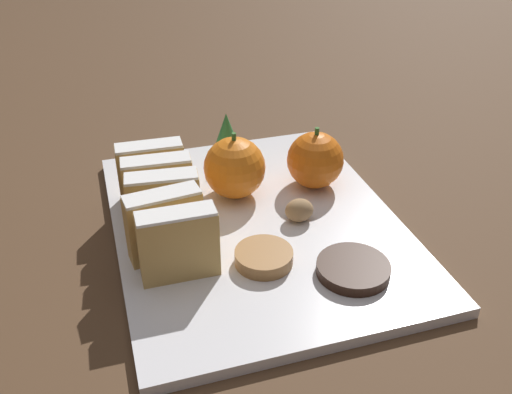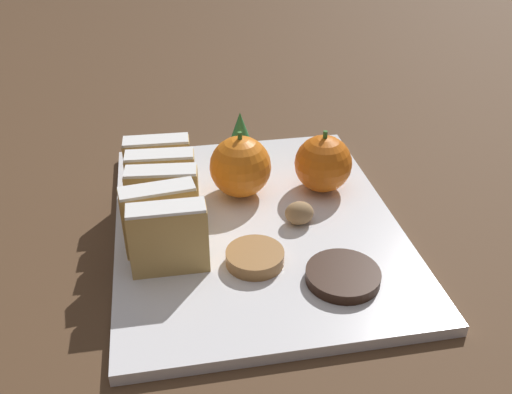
% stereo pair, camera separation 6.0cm
% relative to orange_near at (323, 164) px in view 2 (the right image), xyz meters
% --- Properties ---
extents(ground_plane, '(6.00, 6.00, 0.00)m').
position_rel_orange_near_xyz_m(ground_plane, '(-0.09, -0.05, -0.05)').
color(ground_plane, '#513823').
extents(serving_platter, '(0.30, 0.38, 0.01)m').
position_rel_orange_near_xyz_m(serving_platter, '(-0.09, -0.05, -0.04)').
color(serving_platter, white).
rests_on(serving_platter, ground_plane).
extents(stollen_slice_front, '(0.07, 0.03, 0.07)m').
position_rel_orange_near_xyz_m(stollen_slice_front, '(-0.18, -0.12, 0.00)').
color(stollen_slice_front, tan).
rests_on(stollen_slice_front, serving_platter).
extents(stollen_slice_second, '(0.08, 0.03, 0.07)m').
position_rel_orange_near_xyz_m(stollen_slice_second, '(-0.19, -0.08, 0.00)').
color(stollen_slice_second, tan).
rests_on(stollen_slice_second, serving_platter).
extents(stollen_slice_third, '(0.08, 0.03, 0.07)m').
position_rel_orange_near_xyz_m(stollen_slice_third, '(-0.18, -0.05, 0.00)').
color(stollen_slice_third, tan).
rests_on(stollen_slice_third, serving_platter).
extents(stollen_slice_fourth, '(0.07, 0.03, 0.07)m').
position_rel_orange_near_xyz_m(stollen_slice_fourth, '(-0.18, -0.01, 0.00)').
color(stollen_slice_fourth, tan).
rests_on(stollen_slice_fourth, serving_platter).
extents(stollen_slice_fifth, '(0.07, 0.03, 0.07)m').
position_rel_orange_near_xyz_m(stollen_slice_fifth, '(-0.19, 0.02, 0.00)').
color(stollen_slice_fifth, tan).
rests_on(stollen_slice_fifth, serving_platter).
extents(orange_near, '(0.07, 0.07, 0.07)m').
position_rel_orange_near_xyz_m(orange_near, '(0.00, 0.00, 0.00)').
color(orange_near, orange).
rests_on(orange_near, serving_platter).
extents(orange_far, '(0.07, 0.07, 0.08)m').
position_rel_orange_near_xyz_m(orange_far, '(-0.10, 0.01, 0.00)').
color(orange_far, orange).
rests_on(orange_far, serving_platter).
extents(walnut, '(0.03, 0.03, 0.03)m').
position_rel_orange_near_xyz_m(walnut, '(-0.04, -0.06, -0.02)').
color(walnut, '#9E7A51').
rests_on(walnut, serving_platter).
extents(chocolate_cookie, '(0.07, 0.07, 0.01)m').
position_rel_orange_near_xyz_m(chocolate_cookie, '(-0.03, -0.16, -0.03)').
color(chocolate_cookie, black).
rests_on(chocolate_cookie, serving_platter).
extents(gingerbread_cookie, '(0.06, 0.06, 0.01)m').
position_rel_orange_near_xyz_m(gingerbread_cookie, '(-0.10, -0.12, -0.03)').
color(gingerbread_cookie, '#A3703D').
rests_on(gingerbread_cookie, serving_platter).
extents(evergreen_sprig, '(0.04, 0.04, 0.06)m').
position_rel_orange_near_xyz_m(evergreen_sprig, '(-0.08, 0.10, -0.00)').
color(evergreen_sprig, '#2D7538').
rests_on(evergreen_sprig, serving_platter).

